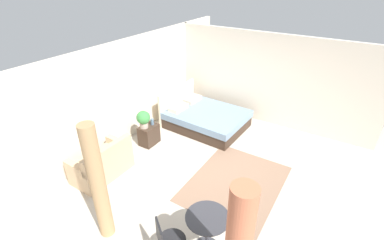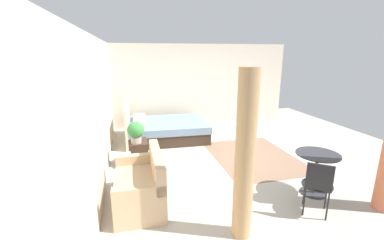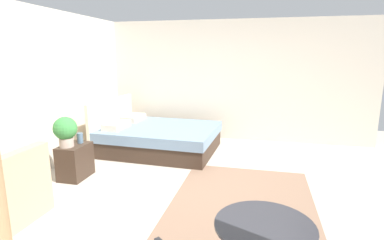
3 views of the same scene
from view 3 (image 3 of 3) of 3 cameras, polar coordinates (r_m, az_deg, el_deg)
The scene contains 8 objects.
ground_plane at distance 4.32m, azimuth 4.38°, elevation -13.43°, with size 8.61×8.74×0.02m, color #B2A899.
wall_back at distance 5.20m, azimuth -28.50°, elevation 4.52°, with size 8.61×0.12×2.59m, color beige.
wall_right at distance 6.71m, azimuth 8.31°, elevation 7.28°, with size 0.12×5.74×2.59m, color beige.
area_rug at distance 4.09m, azimuth 9.50°, elevation -14.95°, with size 2.35×1.80×0.01m, color #7F604C.
bed at distance 5.98m, azimuth -6.57°, elevation -3.26°, with size 1.74×2.22×0.99m.
nightstand at distance 5.00m, azimuth -21.17°, elevation -7.28°, with size 0.50×0.35×0.52m.
potted_plant at distance 4.81m, azimuth -22.78°, elevation -1.76°, with size 0.34×0.34×0.45m.
vase at distance 4.98m, azimuth -20.36°, elevation -3.20°, with size 0.09×0.09×0.16m.
Camera 3 is at (-3.85, -0.57, 1.86)m, focal length 28.28 mm.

